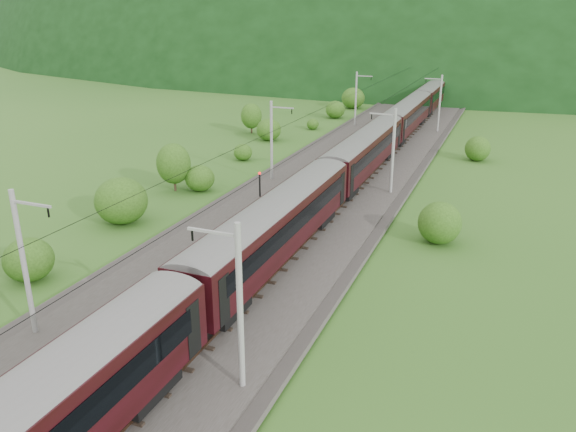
% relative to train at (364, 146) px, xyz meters
% --- Properties ---
extents(ground, '(600.00, 600.00, 0.00)m').
position_rel_train_xyz_m(ground, '(-2.40, -36.12, -3.66)').
color(ground, '#2B561B').
rests_on(ground, ground).
extents(railbed, '(14.00, 220.00, 0.30)m').
position_rel_train_xyz_m(railbed, '(-2.40, -26.12, -3.51)').
color(railbed, '#38332D').
rests_on(railbed, ground).
extents(track_left, '(2.40, 220.00, 0.27)m').
position_rel_train_xyz_m(track_left, '(-4.80, -26.12, -3.29)').
color(track_left, brown).
rests_on(track_left, railbed).
extents(track_right, '(2.40, 220.00, 0.27)m').
position_rel_train_xyz_m(track_right, '(-0.00, -26.12, -3.29)').
color(track_right, brown).
rests_on(track_right, railbed).
extents(catenary_left, '(2.54, 192.28, 8.00)m').
position_rel_train_xyz_m(catenary_left, '(-8.52, -4.12, 0.84)').
color(catenary_left, gray).
rests_on(catenary_left, railbed).
extents(catenary_right, '(2.54, 192.28, 8.00)m').
position_rel_train_xyz_m(catenary_right, '(3.72, -4.12, 0.84)').
color(catenary_right, gray).
rests_on(catenary_right, railbed).
extents(overhead_wires, '(4.83, 198.00, 0.03)m').
position_rel_train_xyz_m(overhead_wires, '(-2.40, -26.12, 3.44)').
color(overhead_wires, black).
rests_on(overhead_wires, ground).
extents(mountain_main, '(504.00, 360.00, 244.00)m').
position_rel_train_xyz_m(mountain_main, '(-2.40, 223.88, -3.66)').
color(mountain_main, black).
rests_on(mountain_main, ground).
extents(mountain_ridge, '(336.00, 280.00, 132.00)m').
position_rel_train_xyz_m(mountain_ridge, '(-122.40, 263.88, -3.66)').
color(mountain_ridge, black).
rests_on(mountain_ridge, ground).
extents(train, '(3.11, 171.52, 5.41)m').
position_rel_train_xyz_m(train, '(0.00, 0.00, 0.00)').
color(train, black).
rests_on(train, ground).
extents(hazard_post_near, '(0.16, 0.16, 1.51)m').
position_rel_train_xyz_m(hazard_post_near, '(-2.71, 13.62, -2.61)').
color(hazard_post_near, red).
rests_on(hazard_post_near, railbed).
extents(hazard_post_far, '(0.16, 0.16, 1.46)m').
position_rel_train_xyz_m(hazard_post_far, '(-2.43, 28.11, -2.63)').
color(hazard_post_far, red).
rests_on(hazard_post_far, railbed).
extents(signal, '(0.26, 0.26, 2.39)m').
position_rel_train_xyz_m(signal, '(-7.23, -10.07, -1.96)').
color(signal, black).
rests_on(signal, railbed).
extents(vegetation_left, '(11.76, 143.64, 6.31)m').
position_rel_train_xyz_m(vegetation_left, '(-15.89, -24.38, -1.38)').
color(vegetation_left, '#254612').
rests_on(vegetation_left, ground).
extents(vegetation_right, '(5.38, 91.37, 2.92)m').
position_rel_train_xyz_m(vegetation_right, '(9.65, -28.35, -2.31)').
color(vegetation_right, '#254612').
rests_on(vegetation_right, ground).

